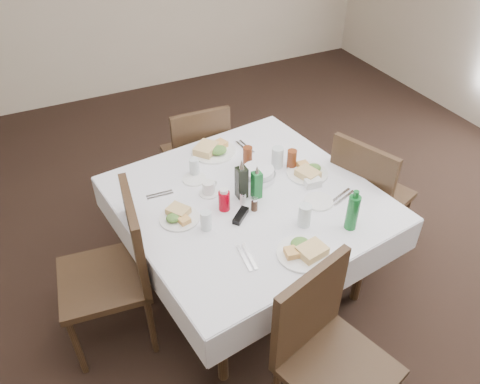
{
  "coord_description": "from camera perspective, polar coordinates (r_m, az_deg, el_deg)",
  "views": [
    {
      "loc": [
        -1.19,
        -1.78,
        2.54
      ],
      "look_at": [
        -0.23,
        0.2,
        0.8
      ],
      "focal_mm": 35.0,
      "sensor_mm": 36.0,
      "label": 1
    }
  ],
  "objects": [
    {
      "name": "chair_north",
      "position": [
        3.65,
        -5.15,
        4.86
      ],
      "size": [
        0.46,
        0.46,
        0.94
      ],
      "color": "black",
      "rests_on": "ground"
    },
    {
      "name": "bread_basket",
      "position": [
        2.96,
        2.2,
        2.22
      ],
      "size": [
        0.22,
        0.22,
        0.07
      ],
      "color": "silver",
      "rests_on": "dining_table"
    },
    {
      "name": "cutlery_n",
      "position": [
        3.28,
        0.59,
        5.5
      ],
      "size": [
        0.06,
        0.19,
        0.01
      ],
      "color": "silver",
      "rests_on": "dining_table"
    },
    {
      "name": "water_e",
      "position": [
        3.06,
        4.58,
        4.23
      ],
      "size": [
        0.08,
        0.08,
        0.14
      ],
      "color": "silver",
      "rests_on": "dining_table"
    },
    {
      "name": "side_plate_b",
      "position": [
        2.83,
        9.55,
        -1.15
      ],
      "size": [
        0.17,
        0.17,
        0.01
      ],
      "color": "white",
      "rests_on": "dining_table"
    },
    {
      "name": "meal_east",
      "position": [
        3.03,
        8.31,
        2.46
      ],
      "size": [
        0.27,
        0.27,
        0.06
      ],
      "color": "white",
      "rests_on": "dining_table"
    },
    {
      "name": "dining_table",
      "position": [
        2.88,
        0.99,
        -1.71
      ],
      "size": [
        1.64,
        1.64,
        0.76
      ],
      "color": "black",
      "rests_on": "ground"
    },
    {
      "name": "room_shell",
      "position": [
        2.3,
        7.66,
        16.83
      ],
      "size": [
        6.04,
        7.04,
        2.8
      ],
      "color": "beige",
      "rests_on": "ground"
    },
    {
      "name": "water_s",
      "position": [
        2.62,
        7.88,
        -2.83
      ],
      "size": [
        0.07,
        0.07,
        0.14
      ],
      "color": "silver",
      "rests_on": "dining_table"
    },
    {
      "name": "oil_cruet_green",
      "position": [
        2.78,
        2.04,
        1.01
      ],
      "size": [
        0.05,
        0.05,
        0.23
      ],
      "color": "#166C2B",
      "rests_on": "dining_table"
    },
    {
      "name": "green_bottle",
      "position": [
        2.63,
        13.57,
        -2.37
      ],
      "size": [
        0.07,
        0.07,
        0.26
      ],
      "color": "#166C2B",
      "rests_on": "dining_table"
    },
    {
      "name": "chair_east",
      "position": [
        3.31,
        15.1,
        0.05
      ],
      "size": [
        0.6,
        0.6,
        0.98
      ],
      "color": "black",
      "rests_on": "ground"
    },
    {
      "name": "pepper_shaker",
      "position": [
        2.71,
        1.76,
        -1.49
      ],
      "size": [
        0.04,
        0.04,
        0.09
      ],
      "color": "#3B261A",
      "rests_on": "dining_table"
    },
    {
      "name": "sunglasses",
      "position": [
        2.68,
        0.07,
        -2.9
      ],
      "size": [
        0.14,
        0.13,
        0.03
      ],
      "color": "black",
      "rests_on": "dining_table"
    },
    {
      "name": "cutlery_s",
      "position": [
        2.46,
        0.84,
        -7.98
      ],
      "size": [
        0.07,
        0.2,
        0.01
      ],
      "color": "silver",
      "rests_on": "dining_table"
    },
    {
      "name": "cutlery_e",
      "position": [
        2.89,
        12.34,
        -0.6
      ],
      "size": [
        0.2,
        0.11,
        0.01
      ],
      "color": "silver",
      "rests_on": "dining_table"
    },
    {
      "name": "ketchup_bottle",
      "position": [
        2.7,
        -1.95,
        -0.97
      ],
      "size": [
        0.07,
        0.07,
        0.15
      ],
      "color": "#AF0013",
      "rests_on": "dining_table"
    },
    {
      "name": "salt_shaker",
      "position": [
        2.75,
        0.36,
        -0.82
      ],
      "size": [
        0.04,
        0.04,
        0.08
      ],
      "color": "white",
      "rests_on": "dining_table"
    },
    {
      "name": "chair_south",
      "position": [
        2.39,
        10.26,
        -18.0
      ],
      "size": [
        0.59,
        0.59,
        1.0
      ],
      "color": "black",
      "rests_on": "ground"
    },
    {
      "name": "meal_north",
      "position": [
        3.21,
        -3.35,
        5.16
      ],
      "size": [
        0.31,
        0.31,
        0.07
      ],
      "color": "white",
      "rests_on": "dining_table"
    },
    {
      "name": "water_w",
      "position": [
        2.59,
        -4.17,
        -3.47
      ],
      "size": [
        0.06,
        0.06,
        0.12
      ],
      "color": "silver",
      "rests_on": "dining_table"
    },
    {
      "name": "sugar_caddy",
      "position": [
        2.94,
        8.88,
        1.14
      ],
      "size": [
        0.11,
        0.07,
        0.05
      ],
      "color": "white",
      "rests_on": "dining_table"
    },
    {
      "name": "meal_west",
      "position": [
        2.69,
        -7.52,
        -2.92
      ],
      "size": [
        0.23,
        0.23,
        0.05
      ],
      "color": "white",
      "rests_on": "dining_table"
    },
    {
      "name": "water_n",
      "position": [
        3.0,
        -5.6,
        3.08
      ],
      "size": [
        0.06,
        0.06,
        0.12
      ],
      "color": "silver",
      "rests_on": "dining_table"
    },
    {
      "name": "ground_plane",
      "position": [
        3.32,
        5.17,
        -11.78
      ],
      "size": [
        7.0,
        7.0,
        0.0
      ],
      "primitive_type": "plane",
      "color": "black"
    },
    {
      "name": "cutlery_w",
      "position": [
        2.89,
        -9.74,
        -0.33
      ],
      "size": [
        0.17,
        0.05,
        0.01
      ],
      "color": "silver",
      "rests_on": "dining_table"
    },
    {
      "name": "coffee_mug",
      "position": [
        2.84,
        -3.82,
        0.45
      ],
      "size": [
        0.13,
        0.12,
        0.09
      ],
      "color": "white",
      "rests_on": "dining_table"
    },
    {
      "name": "oil_cruet_dark",
      "position": [
        2.77,
        0.19,
        1.33
      ],
      "size": [
        0.06,
        0.06,
        0.26
      ],
      "color": "black",
      "rests_on": "dining_table"
    },
    {
      "name": "side_plate_a",
      "position": [
        2.98,
        -5.58,
        1.58
      ],
      "size": [
        0.15,
        0.15,
        0.01
      ],
      "color": "white",
      "rests_on": "dining_table"
    },
    {
      "name": "iced_tea_b",
      "position": [
        3.06,
        6.33,
        4.01
      ],
      "size": [
        0.06,
        0.06,
        0.13
      ],
      "color": "maroon",
      "rests_on": "dining_table"
    },
    {
      "name": "iced_tea_a",
      "position": [
        3.08,
        0.93,
        4.44
      ],
      "size": [
        0.06,
        0.06,
        0.13
      ],
      "color": "maroon",
      "rests_on": "dining_table"
    },
    {
      "name": "chair_west",
      "position": [
        2.75,
        -14.62,
        -8.54
      ],
      "size": [
        0.54,
        0.54,
        1.03
      ],
      "color": "black",
      "rests_on": "ground"
    },
    {
      "name": "meal_south",
      "position": [
        2.48,
        7.83,
        -7.12
      ],
      "size": [
        0.28,
        0.28,
        0.06
      ],
      "color": "white",
      "rests_on": "dining_table"
    }
  ]
}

